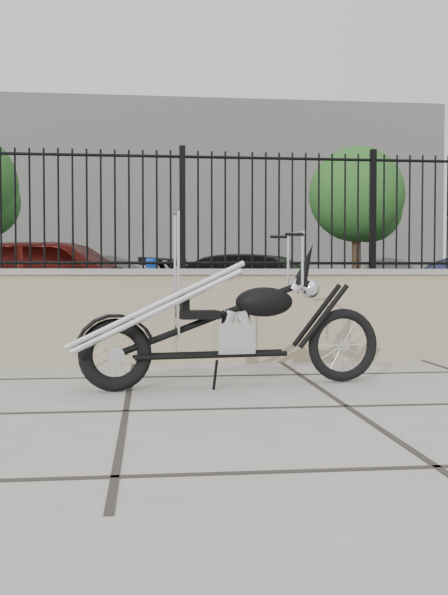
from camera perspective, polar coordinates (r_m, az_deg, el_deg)
ground_plane at (r=4.89m, az=10.01°, el=-8.80°), size 90.00×90.00×0.00m
parking_lot at (r=17.19m, az=-1.71°, el=-1.05°), size 30.00×30.00×0.00m
retaining_wall at (r=7.25m, az=4.51°, el=-1.44°), size 14.00×0.36×0.96m
iron_fence at (r=7.27m, az=4.53°, el=7.09°), size 14.00×0.08×1.20m
background_building at (r=31.29m, az=-3.75°, el=7.65°), size 22.00×6.00×8.00m
chopper_motorcycle at (r=5.56m, az=0.33°, el=-0.11°), size 2.40×0.74×1.42m
car_red at (r=12.09m, az=-13.27°, el=1.31°), size 4.89×2.89×1.56m
car_black at (r=11.98m, az=3.70°, el=0.61°), size 4.63×3.46×1.25m
bollard_a at (r=9.40m, az=-5.99°, el=-0.19°), size 0.17×0.17×1.11m
tree_right at (r=22.17m, az=10.82°, el=8.64°), size 2.95×2.95×4.99m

